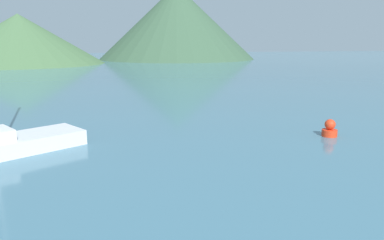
# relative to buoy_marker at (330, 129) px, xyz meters

# --- Properties ---
(buoy_marker) EXTENTS (0.63, 0.63, 0.72)m
(buoy_marker) POSITION_rel_buoy_marker_xyz_m (0.00, 0.00, 0.00)
(buoy_marker) COLOR red
(buoy_marker) RESTS_ON ground_plane
(hill_west) EXTENTS (27.02, 27.02, 8.11)m
(hill_west) POSITION_rel_buoy_marker_xyz_m (-22.25, 54.25, 3.75)
(hill_west) COLOR #476B42
(hill_west) RESTS_ON ground_plane
(hill_central) EXTENTS (32.25, 32.25, 14.90)m
(hill_central) POSITION_rel_buoy_marker_xyz_m (6.27, 65.48, 7.15)
(hill_central) COLOR #38563D
(hill_central) RESTS_ON ground_plane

